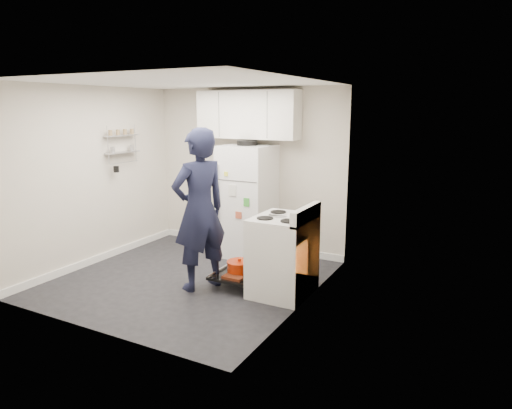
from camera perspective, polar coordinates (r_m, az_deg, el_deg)
The scene contains 7 objects.
room at distance 5.83m, azimuth -8.77°, elevation 2.08°, with size 3.21×3.21×2.51m.
electric_range at distance 5.47m, azimuth 3.27°, elevation -6.45°, with size 0.66×0.76×1.10m.
open_oven_door at distance 5.80m, azimuth -2.08°, elevation -8.20°, with size 0.55×0.70×0.24m.
refrigerator at distance 6.80m, azimuth -1.07°, elevation 0.46°, with size 0.72×0.74×1.73m.
upper_cabinets at distance 6.86m, azimuth -1.03°, elevation 11.17°, with size 1.60×0.33×0.70m, color silver.
wall_shelf_rack at distance 7.09m, azimuth -16.45°, elevation 7.28°, with size 0.14×0.60×0.61m.
person at distance 5.54m, azimuth -7.08°, elevation -0.69°, with size 0.72×0.47×1.98m, color black.
Camera 1 is at (3.41, -4.58, 2.20)m, focal length 32.00 mm.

